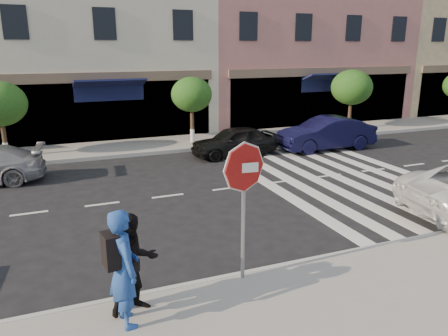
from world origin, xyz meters
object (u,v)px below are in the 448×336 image
(stop_sign, at_px, (244,182))
(walker, at_px, (134,264))
(car_far_mid, at_px, (234,141))
(car_far_right, at_px, (326,133))
(photographer, at_px, (124,268))

(stop_sign, distance_m, walker, 2.43)
(stop_sign, xyz_separation_m, walker, (-2.15, -0.33, -1.08))
(walker, height_order, car_far_mid, walker)
(car_far_mid, relative_size, car_far_right, 0.83)
(car_far_right, bearing_deg, walker, -46.16)
(car_far_right, bearing_deg, stop_sign, -40.55)
(stop_sign, relative_size, car_far_mid, 0.74)
(stop_sign, distance_m, car_far_mid, 10.61)
(photographer, height_order, car_far_mid, photographer)
(walker, relative_size, car_far_mid, 0.48)
(car_far_mid, bearing_deg, walker, -34.80)
(photographer, xyz_separation_m, walker, (0.20, 0.28, -0.11))
(walker, distance_m, car_far_right, 14.17)
(car_far_mid, distance_m, car_far_right, 4.33)
(walker, bearing_deg, stop_sign, -2.50)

